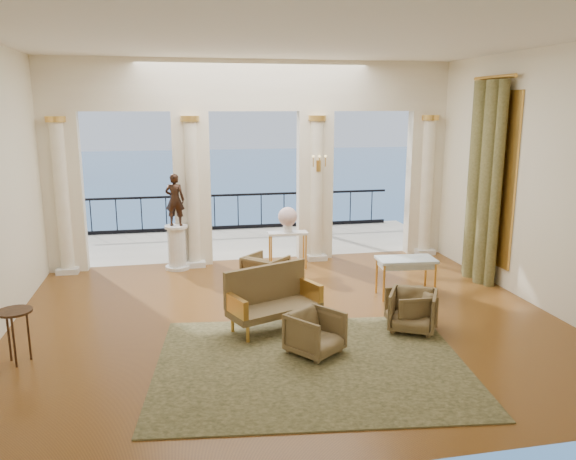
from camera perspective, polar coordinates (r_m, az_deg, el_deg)
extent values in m
plane|color=#4F2B13|center=(9.50, 0.05, -9.19)|extent=(9.00, 9.00, 0.00)
plane|color=white|center=(5.13, 8.99, -1.81)|extent=(9.00, 0.00, 9.00)
plane|color=white|center=(10.75, 24.36, 4.66)|extent=(0.00, 8.00, 8.00)
plane|color=white|center=(8.89, 0.06, 18.90)|extent=(9.00, 9.00, 0.00)
cube|color=beige|center=(12.63, -3.53, 14.45)|extent=(9.00, 0.30, 1.10)
cube|color=beige|center=(12.85, -21.85, 3.48)|extent=(0.80, 0.30, 3.40)
cylinder|color=beige|center=(12.69, -21.95, 2.92)|extent=(0.28, 0.28, 3.20)
cylinder|color=gold|center=(12.55, -22.57, 10.36)|extent=(0.40, 0.40, 0.12)
cube|color=silver|center=(13.01, -21.41, -3.79)|extent=(0.45, 0.45, 0.12)
cube|color=beige|center=(12.64, -9.71, 4.06)|extent=(0.80, 0.30, 3.40)
cylinder|color=beige|center=(12.47, -9.66, 3.49)|extent=(0.28, 0.28, 3.20)
cylinder|color=gold|center=(12.33, -9.95, 11.09)|extent=(0.40, 0.40, 0.12)
cube|color=silver|center=(12.80, -9.42, -3.33)|extent=(0.45, 0.45, 0.12)
cube|color=beige|center=(13.02, 2.73, 4.47)|extent=(0.80, 0.30, 3.40)
cylinder|color=beige|center=(12.86, 2.92, 3.92)|extent=(0.28, 0.28, 3.20)
cylinder|color=gold|center=(12.72, 3.01, 11.29)|extent=(0.40, 0.40, 0.12)
cube|color=silver|center=(13.18, 2.85, -2.72)|extent=(0.45, 0.45, 0.12)
cube|color=beige|center=(13.92, 13.61, 4.66)|extent=(0.80, 0.30, 3.40)
cylinder|color=beige|center=(13.78, 13.90, 4.14)|extent=(0.28, 0.28, 3.20)
cylinder|color=gold|center=(13.65, 14.27, 11.01)|extent=(0.40, 0.40, 0.12)
cube|color=silver|center=(14.07, 13.58, -2.08)|extent=(0.45, 0.45, 0.12)
cube|color=#A89F8C|center=(14.99, -4.36, -1.31)|extent=(10.00, 3.60, 0.10)
cube|color=black|center=(16.34, -5.12, 3.58)|extent=(9.00, 0.06, 0.06)
cube|color=black|center=(16.51, -5.06, 0.32)|extent=(9.00, 0.06, 0.10)
cylinder|color=black|center=(16.43, -5.09, 1.86)|extent=(0.03, 0.03, 1.00)
cylinder|color=black|center=(16.50, -19.39, 1.24)|extent=(0.03, 0.03, 1.00)
cylinder|color=black|center=(17.35, 8.50, 2.33)|extent=(0.03, 0.03, 1.00)
cylinder|color=#4C3823|center=(15.77, 2.43, 7.33)|extent=(0.20, 0.20, 4.20)
plane|color=#24528D|center=(69.33, -9.89, 4.36)|extent=(160.00, 160.00, 0.00)
cylinder|color=brown|center=(11.54, 20.43, 4.18)|extent=(0.26, 0.26, 4.00)
cylinder|color=brown|center=(11.90, 19.13, 4.50)|extent=(0.32, 0.32, 4.00)
cylinder|color=brown|center=(12.30, 18.24, 4.81)|extent=(0.26, 0.26, 4.00)
cylinder|color=gold|center=(11.86, 20.24, 14.35)|extent=(0.08, 1.40, 0.08)
cube|color=gold|center=(11.99, 20.04, 4.98)|extent=(0.04, 1.60, 3.40)
cube|color=gold|center=(12.65, 3.11, 6.52)|extent=(0.10, 0.04, 0.25)
cylinder|color=gold|center=(12.53, 2.58, 6.92)|extent=(0.02, 0.02, 0.22)
cylinder|color=gold|center=(12.57, 3.21, 6.93)|extent=(0.02, 0.02, 0.22)
cylinder|color=gold|center=(12.60, 3.83, 6.94)|extent=(0.02, 0.02, 0.22)
cube|color=#292F18|center=(7.99, 2.36, -13.46)|extent=(4.63, 3.80, 0.02)
imported|color=#3F311A|center=(8.19, 2.79, -10.21)|extent=(0.92, 0.91, 0.69)
imported|color=#3F311A|center=(9.20, 12.57, -7.82)|extent=(0.94, 0.92, 0.72)
imported|color=#3F311A|center=(9.34, 12.29, -7.67)|extent=(0.62, 0.66, 0.67)
imported|color=#3F311A|center=(11.02, -2.29, -4.08)|extent=(0.99, 0.99, 0.74)
cube|color=#3F311A|center=(9.05, -1.33, -8.04)|extent=(1.61, 1.13, 0.11)
cube|color=#3F311A|center=(9.17, -2.31, -5.44)|extent=(1.42, 0.65, 0.61)
cube|color=gold|center=(8.66, -5.27, -7.67)|extent=(0.31, 0.60, 0.29)
cube|color=gold|center=(9.36, 2.30, -6.07)|extent=(0.31, 0.60, 0.29)
cylinder|color=gold|center=(8.63, -4.11, -10.53)|extent=(0.06, 0.06, 0.28)
cylinder|color=gold|center=(9.28, 2.89, -8.83)|extent=(0.06, 0.06, 0.28)
cylinder|color=gold|center=(9.02, -5.66, -9.50)|extent=(0.06, 0.06, 0.28)
cylinder|color=gold|center=(9.64, 1.15, -7.96)|extent=(0.06, 0.06, 0.28)
cube|color=silver|center=(10.70, 11.92, -2.96)|extent=(1.11, 0.66, 0.05)
cylinder|color=gold|center=(10.43, 9.72, -5.36)|extent=(0.04, 0.04, 0.69)
cylinder|color=gold|center=(10.75, 14.71, -5.07)|extent=(0.04, 0.04, 0.69)
cylinder|color=gold|center=(10.88, 8.99, -4.59)|extent=(0.04, 0.04, 0.69)
cylinder|color=gold|center=(11.18, 13.80, -4.34)|extent=(0.04, 0.04, 0.69)
cylinder|color=silver|center=(12.64, -11.13, -3.72)|extent=(0.53, 0.53, 0.07)
cylinder|color=silver|center=(12.52, -11.22, -1.73)|extent=(0.39, 0.39, 0.85)
cylinder|color=silver|center=(12.42, -11.31, 0.33)|extent=(0.50, 0.50, 0.05)
imported|color=black|center=(12.31, -11.42, 3.03)|extent=(0.47, 0.36, 1.13)
cube|color=silver|center=(12.24, -0.03, -0.32)|extent=(0.88, 0.38, 0.05)
cylinder|color=gold|center=(12.17, -1.74, -2.39)|extent=(0.04, 0.04, 0.77)
cylinder|color=gold|center=(12.28, 1.83, -2.25)|extent=(0.04, 0.04, 0.77)
cylinder|color=gold|center=(12.40, -1.87, -2.11)|extent=(0.04, 0.04, 0.77)
cylinder|color=gold|center=(12.51, 1.63, -1.98)|extent=(0.04, 0.04, 0.77)
cylinder|color=white|center=(12.21, -0.03, 0.39)|extent=(0.21, 0.21, 0.26)
sphere|color=#BF858D|center=(12.16, -0.03, 1.37)|extent=(0.42, 0.42, 0.42)
cylinder|color=black|center=(8.63, -26.05, -7.44)|extent=(0.47, 0.47, 0.03)
cylinder|color=black|center=(8.79, -24.85, -9.64)|extent=(0.03, 0.03, 0.74)
cylinder|color=black|center=(8.86, -26.50, -9.63)|extent=(0.03, 0.03, 0.74)
cylinder|color=black|center=(8.62, -26.07, -10.19)|extent=(0.03, 0.03, 0.74)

